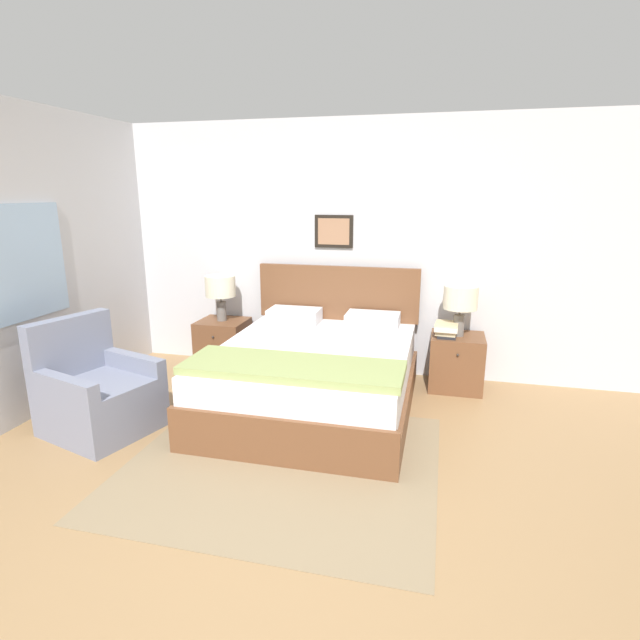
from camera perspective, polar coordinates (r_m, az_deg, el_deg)
The scene contains 14 objects.
ground_plane at distance 2.93m, azimuth -7.71°, elevation -25.63°, with size 16.00×16.00×0.00m, color #99754C.
wall_back at distance 5.22m, azimuth 4.11°, elevation 8.00°, with size 7.32×0.09×2.60m.
wall_left at distance 4.93m, azimuth -29.58°, elevation 5.79°, with size 0.08×5.41×2.60m.
area_rug_main at distance 3.72m, azimuth -4.29°, elevation -15.95°, with size 2.17×1.96×0.01m.
bed at distance 4.44m, azimuth -0.61°, elevation -6.21°, with size 1.68×2.04×1.14m.
armchair at distance 4.44m, azimuth -24.14°, elevation -7.80°, with size 0.94×0.91×0.91m.
nightstand_near_window at distance 5.55m, azimuth -10.98°, elevation -2.74°, with size 0.50×0.49×0.54m.
nightstand_by_door at distance 5.07m, azimuth 15.31°, elevation -4.66°, with size 0.50×0.49×0.54m.
table_lamp_near_window at distance 5.41m, azimuth -11.31°, elevation 3.58°, with size 0.32×0.32×0.49m.
table_lamp_by_door at distance 4.91m, azimuth 15.76°, elevation 2.23°, with size 0.32×0.32×0.49m.
book_thick_bottom at distance 4.94m, azimuth 14.22°, elevation -1.67°, with size 0.18×0.26×0.02m.
book_hardcover_middle at distance 4.93m, azimuth 14.24°, elevation -1.28°, with size 0.21×0.24×0.04m.
book_novel_upper at distance 4.92m, azimuth 14.27°, elevation -0.82°, with size 0.23×0.29×0.04m.
book_slim_near_top at distance 4.91m, azimuth 14.29°, elevation -0.45°, with size 0.23×0.25×0.03m.
Camera 1 is at (0.87, -2.07, 1.88)m, focal length 28.00 mm.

